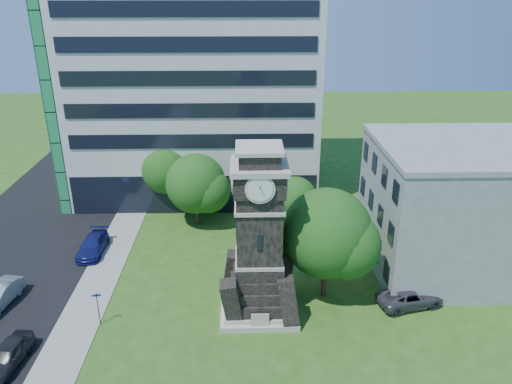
{
  "coord_description": "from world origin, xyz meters",
  "views": [
    {
      "loc": [
        2.05,
        -27.85,
        21.61
      ],
      "look_at": [
        2.95,
        8.48,
        6.41
      ],
      "focal_mm": 35.0,
      "sensor_mm": 36.0,
      "label": 1
    }
  ],
  "objects_px": {
    "street_sign": "(98,305)",
    "car_street_north": "(93,245)",
    "car_street_south": "(8,355)",
    "park_bench": "(267,314)",
    "car_east_lot": "(410,297)",
    "clock_tower": "(259,244)"
  },
  "relations": [
    {
      "from": "clock_tower",
      "to": "park_bench",
      "type": "height_order",
      "value": "clock_tower"
    },
    {
      "from": "car_street_south",
      "to": "park_bench",
      "type": "bearing_deg",
      "value": 20.4
    },
    {
      "from": "car_street_south",
      "to": "park_bench",
      "type": "relative_size",
      "value": 2.13
    },
    {
      "from": "car_street_south",
      "to": "street_sign",
      "type": "distance_m",
      "value": 5.99
    },
    {
      "from": "car_east_lot",
      "to": "park_bench",
      "type": "relative_size",
      "value": 2.44
    },
    {
      "from": "clock_tower",
      "to": "street_sign",
      "type": "distance_m",
      "value": 11.66
    },
    {
      "from": "clock_tower",
      "to": "park_bench",
      "type": "bearing_deg",
      "value": -70.01
    },
    {
      "from": "park_bench",
      "to": "clock_tower",
      "type": "bearing_deg",
      "value": 98.76
    },
    {
      "from": "car_street_north",
      "to": "street_sign",
      "type": "distance_m",
      "value": 10.49
    },
    {
      "from": "street_sign",
      "to": "car_street_north",
      "type": "bearing_deg",
      "value": 100.1
    },
    {
      "from": "park_bench",
      "to": "car_east_lot",
      "type": "bearing_deg",
      "value": -2.94
    },
    {
      "from": "car_street_south",
      "to": "car_east_lot",
      "type": "bearing_deg",
      "value": 18.19
    },
    {
      "from": "car_east_lot",
      "to": "street_sign",
      "type": "distance_m",
      "value": 21.98
    },
    {
      "from": "street_sign",
      "to": "car_east_lot",
      "type": "bearing_deg",
      "value": -3.36
    },
    {
      "from": "clock_tower",
      "to": "car_east_lot",
      "type": "distance_m",
      "value": 11.88
    },
    {
      "from": "car_street_south",
      "to": "car_east_lot",
      "type": "height_order",
      "value": "car_street_south"
    },
    {
      "from": "street_sign",
      "to": "car_street_south",
      "type": "bearing_deg",
      "value": -147.36
    },
    {
      "from": "car_street_north",
      "to": "park_bench",
      "type": "distance_m",
      "value": 17.63
    },
    {
      "from": "car_east_lot",
      "to": "park_bench",
      "type": "distance_m",
      "value": 10.57
    },
    {
      "from": "park_bench",
      "to": "street_sign",
      "type": "distance_m",
      "value": 11.49
    },
    {
      "from": "car_east_lot",
      "to": "clock_tower",
      "type": "bearing_deg",
      "value": 77.28
    },
    {
      "from": "clock_tower",
      "to": "car_street_south",
      "type": "xyz_separation_m",
      "value": [
        -15.48,
        -5.32,
        -4.56
      ]
    }
  ]
}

